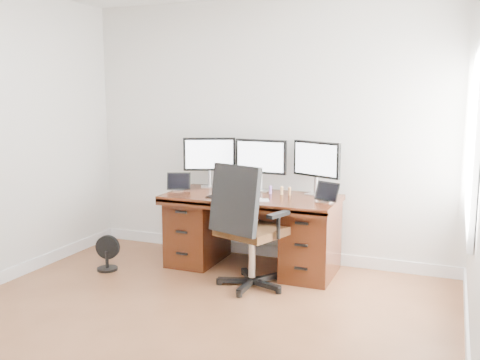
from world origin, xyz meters
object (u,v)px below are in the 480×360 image
at_px(floor_fan, 107,254).
at_px(monitor_center, 261,158).
at_px(office_chair, 248,248).
at_px(desk, 252,229).
at_px(keyboard, 246,198).

height_order(floor_fan, monitor_center, monitor_center).
height_order(office_chair, floor_fan, office_chair).
xyz_separation_m(floor_fan, monitor_center, (1.31, 0.85, 0.92)).
relative_size(office_chair, floor_fan, 3.25).
bearing_deg(desk, keyboard, -86.17).
bearing_deg(floor_fan, keyboard, 4.82).
xyz_separation_m(office_chair, monitor_center, (-0.16, 0.77, 0.71)).
bearing_deg(monitor_center, office_chair, -75.49).
distance_m(floor_fan, keyboard, 1.51).
xyz_separation_m(floor_fan, keyboard, (1.33, 0.40, 0.59)).
relative_size(office_chair, monitor_center, 2.07).
bearing_deg(office_chair, floor_fan, -158.32).
bearing_deg(office_chair, monitor_center, 120.62).
bearing_deg(monitor_center, floor_fan, -144.45).
height_order(desk, keyboard, keyboard).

